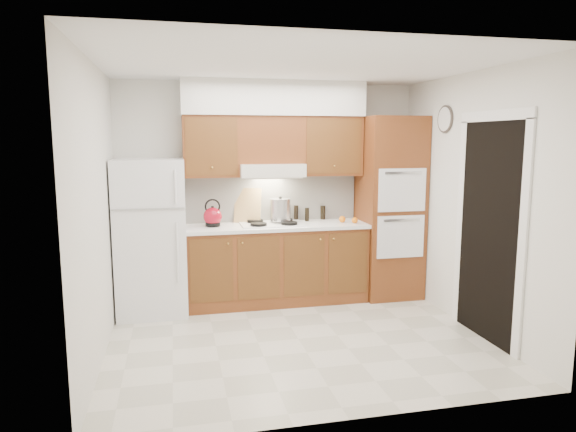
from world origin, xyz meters
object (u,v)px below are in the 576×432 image
(kettle, at_px, (213,217))
(oven_cabinet, at_px, (390,208))
(fridge, at_px, (151,237))
(stock_pot, at_px, (280,210))

(kettle, bearing_deg, oven_cabinet, 11.47)
(fridge, xyz_separation_m, kettle, (0.69, 0.07, 0.20))
(fridge, relative_size, stock_pot, 6.74)
(fridge, distance_m, oven_cabinet, 2.86)
(fridge, relative_size, kettle, 8.13)
(stock_pot, bearing_deg, kettle, -175.32)
(kettle, bearing_deg, stock_pot, 17.06)
(fridge, distance_m, stock_pot, 1.52)
(fridge, height_order, stock_pot, fridge)
(fridge, bearing_deg, stock_pot, 5.17)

